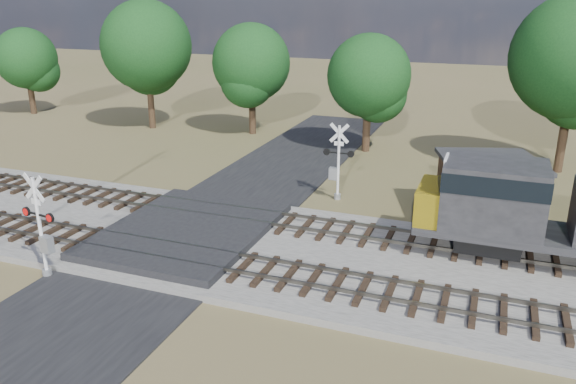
% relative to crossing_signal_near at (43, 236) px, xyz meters
% --- Properties ---
extents(ground, '(160.00, 160.00, 0.00)m').
position_rel_crossing_signal_near_xyz_m(ground, '(3.36, 4.88, -1.82)').
color(ground, brown).
rests_on(ground, ground).
extents(ballast_bed, '(140.00, 10.00, 0.30)m').
position_rel_crossing_signal_near_xyz_m(ballast_bed, '(13.36, 5.38, -1.67)').
color(ballast_bed, gray).
rests_on(ballast_bed, ground).
extents(road, '(7.00, 60.00, 0.08)m').
position_rel_crossing_signal_near_xyz_m(road, '(3.36, 4.88, -1.78)').
color(road, black).
rests_on(road, ground).
extents(crossing_panel, '(7.00, 9.00, 0.62)m').
position_rel_crossing_signal_near_xyz_m(crossing_panel, '(3.36, 5.38, -1.51)').
color(crossing_panel, '#262628').
rests_on(crossing_panel, ground).
extents(track_near, '(140.00, 2.60, 0.33)m').
position_rel_crossing_signal_near_xyz_m(track_near, '(6.49, 2.88, -1.41)').
color(track_near, black).
rests_on(track_near, ballast_bed).
extents(track_far, '(140.00, 2.60, 0.33)m').
position_rel_crossing_signal_near_xyz_m(track_far, '(6.49, 7.88, -1.41)').
color(track_far, black).
rests_on(track_far, ballast_bed).
extents(crossing_signal_near, '(1.76, 0.43, 4.39)m').
position_rel_crossing_signal_near_xyz_m(crossing_signal_near, '(0.00, 0.00, 0.00)').
color(crossing_signal_near, silver).
rests_on(crossing_signal_near, ground).
extents(crossing_signal_far, '(1.75, 0.38, 4.36)m').
position_rel_crossing_signal_near_xyz_m(crossing_signal_far, '(8.37, 13.12, -0.01)').
color(crossing_signal_far, silver).
rests_on(crossing_signal_far, ground).
extents(equipment_shed, '(5.84, 5.84, 3.16)m').
position_rel_crossing_signal_near_xyz_m(equipment_shed, '(16.34, 12.95, -0.22)').
color(equipment_shed, '#48301E').
rests_on(equipment_shed, ground).
extents(treeline, '(79.43, 11.58, 11.21)m').
position_rel_crossing_signal_near_xyz_m(treeline, '(13.62, 24.89, 4.65)').
color(treeline, black).
rests_on(treeline, ground).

